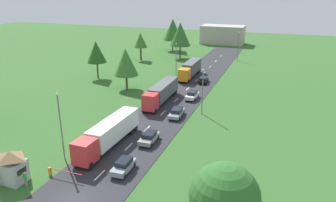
# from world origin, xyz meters

# --- Properties ---
(ground_plane) EXTENTS (280.00, 280.00, 0.00)m
(ground_plane) POSITION_xyz_m (0.00, 0.00, 0.00)
(ground_plane) COLOR #336028
(road) EXTENTS (10.00, 140.00, 0.06)m
(road) POSITION_xyz_m (0.00, 24.50, 0.03)
(road) COLOR #2B2B30
(road) RESTS_ON ground
(lane_marking_centre) EXTENTS (0.16, 119.76, 0.01)m
(lane_marking_centre) POSITION_xyz_m (0.00, 19.72, 0.07)
(lane_marking_centre) COLOR white
(lane_marking_centre) RESTS_ON road
(truck_lead) EXTENTS (2.86, 13.76, 3.53)m
(truck_lead) POSITION_xyz_m (-2.60, 11.92, 2.11)
(truck_lead) COLOR red
(truck_lead) RESTS_ON road
(truck_second) EXTENTS (2.61, 13.46, 3.50)m
(truck_second) POSITION_xyz_m (-2.32, 31.58, 2.10)
(truck_second) COLOR red
(truck_second) RESTS_ON road
(truck_third) EXTENTS (2.51, 12.31, 3.65)m
(truck_third) POSITION_xyz_m (-2.24, 51.23, 2.13)
(truck_third) COLOR orange
(truck_third) RESTS_ON road
(car_lead) EXTENTS (1.82, 3.96, 1.55)m
(car_lead) POSITION_xyz_m (2.32, 6.67, 0.86)
(car_lead) COLOR #8C939E
(car_lead) RESTS_ON road
(car_second) EXTENTS (1.96, 4.15, 1.51)m
(car_second) POSITION_xyz_m (2.17, 14.91, 0.85)
(car_second) COLOR gray
(car_second) RESTS_ON road
(car_third) EXTENTS (2.07, 4.61, 1.47)m
(car_third) POSITION_xyz_m (2.79, 25.54, 0.83)
(car_third) COLOR #8C939E
(car_third) RESTS_ON road
(car_fourth) EXTENTS (1.92, 4.17, 1.55)m
(car_fourth) POSITION_xyz_m (2.78, 35.34, 0.86)
(car_fourth) COLOR white
(car_fourth) RESTS_ON road
(car_fifth) EXTENTS (1.93, 4.25, 1.37)m
(car_fifth) POSITION_xyz_m (2.13, 47.23, 0.79)
(car_fifth) COLOR black
(car_fifth) RESTS_ON road
(guard_booth) EXTENTS (3.38, 2.68, 3.89)m
(guard_booth) POSITION_xyz_m (-8.75, 0.52, 1.98)
(guard_booth) COLOR #B2B2B7
(guard_booth) RESTS_ON ground
(barrier_gate) EXTENTS (4.64, 0.28, 1.05)m
(barrier_gate) POSITION_xyz_m (-4.80, 3.02, 0.69)
(barrier_gate) COLOR orange
(barrier_gate) RESTS_ON ground
(person_lead) EXTENTS (0.38, 0.22, 1.59)m
(person_lead) POSITION_xyz_m (-10.43, 2.72, 0.82)
(person_lead) COLOR blue
(person_lead) RESTS_ON ground
(person_second) EXTENTS (0.38, 0.24, 1.83)m
(person_second) POSITION_xyz_m (-6.63, 0.24, 0.97)
(person_second) COLOR gray
(person_second) RESTS_ON ground
(lamppost_lead) EXTENTS (0.36, 0.36, 9.07)m
(lamppost_lead) POSITION_xyz_m (-6.47, 6.96, 5.02)
(lamppost_lead) COLOR slate
(lamppost_lead) RESTS_ON ground
(lamppost_second) EXTENTS (0.36, 0.36, 8.13)m
(lamppost_second) POSITION_xyz_m (6.51, 28.43, 4.54)
(lamppost_second) COLOR slate
(lamppost_second) RESTS_ON ground
(lamppost_third) EXTENTS (0.36, 0.36, 8.17)m
(lamppost_third) POSITION_xyz_m (-6.11, 51.77, 4.56)
(lamppost_third) COLOR slate
(lamppost_third) RESTS_ON ground
(lamppost_fourth) EXTENTS (0.36, 0.36, 8.64)m
(lamppost_fourth) POSITION_xyz_m (5.94, 73.84, 4.80)
(lamppost_fourth) COLOR slate
(lamppost_fourth) RESTS_ON ground
(tree_oak) EXTENTS (5.73, 5.73, 8.41)m
(tree_oak) POSITION_xyz_m (15.89, -1.87, 5.54)
(tree_oak) COLOR #513823
(tree_oak) RESTS_ON ground
(tree_birch) EXTENTS (5.25, 5.25, 8.87)m
(tree_birch) POSITION_xyz_m (-12.63, 37.23, 5.97)
(tree_birch) COLOR #513823
(tree_birch) RESTS_ON ground
(tree_pine) EXTENTS (6.52, 6.52, 10.86)m
(tree_pine) POSITION_xyz_m (-17.73, 82.72, 7.27)
(tree_pine) COLOR #513823
(tree_pine) RESTS_ON ground
(tree_elm) EXTENTS (3.98, 3.98, 8.25)m
(tree_elm) POSITION_xyz_m (-21.83, 65.02, 6.00)
(tree_elm) COLOR #513823
(tree_elm) RESTS_ON ground
(tree_ash) EXTENTS (6.36, 6.36, 10.93)m
(tree_ash) POSITION_xyz_m (-11.47, 71.62, 7.41)
(tree_ash) COLOR #513823
(tree_ash) RESTS_ON ground
(tree_lime) EXTENTS (4.63, 4.63, 9.03)m
(tree_lime) POSITION_xyz_m (-23.19, 42.64, 6.46)
(tree_lime) COLOR #513823
(tree_lime) RESTS_ON ground
(distant_building) EXTENTS (16.24, 8.67, 6.92)m
(distant_building) POSITION_xyz_m (-4.20, 102.99, 3.46)
(distant_building) COLOR #B2A899
(distant_building) RESTS_ON ground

